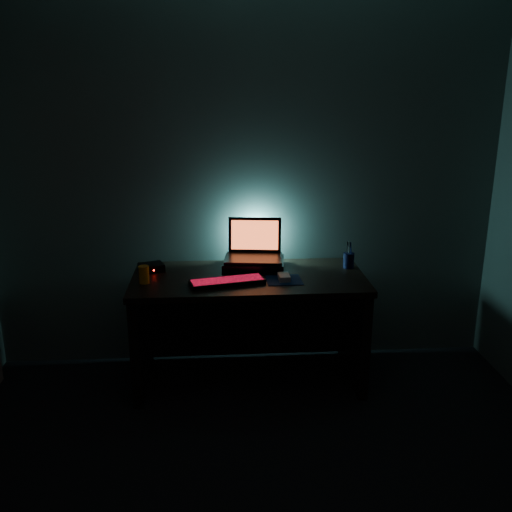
{
  "coord_description": "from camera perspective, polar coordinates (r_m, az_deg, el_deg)",
  "views": [
    {
      "loc": [
        -0.2,
        -1.85,
        1.95
      ],
      "look_at": [
        0.04,
        1.57,
        0.9
      ],
      "focal_mm": 40.0,
      "sensor_mm": 36.0,
      "label": 1
    }
  ],
  "objects": [
    {
      "name": "room",
      "position": [
        1.99,
        1.94,
        -3.63
      ],
      "size": [
        3.5,
        4.0,
        2.5
      ],
      "color": "black",
      "rests_on": "ground"
    },
    {
      "name": "desk",
      "position": [
        3.82,
        -0.76,
        -5.41
      ],
      "size": [
        1.5,
        0.7,
        0.75
      ],
      "color": "black",
      "rests_on": "ground"
    },
    {
      "name": "riser",
      "position": [
        3.82,
        -0.22,
        -0.8
      ],
      "size": [
        0.43,
        0.35,
        0.06
      ],
      "primitive_type": "cube",
      "rotation": [
        0.0,
        0.0,
        -0.12
      ],
      "color": "black",
      "rests_on": "desk"
    },
    {
      "name": "laptop",
      "position": [
        3.84,
        -0.18,
        0.72
      ],
      "size": [
        0.41,
        0.33,
        0.26
      ],
      "rotation": [
        0.0,
        0.0,
        -0.12
      ],
      "color": "black",
      "rests_on": "riser"
    },
    {
      "name": "keyboard",
      "position": [
        3.54,
        -2.9,
        -2.57
      ],
      "size": [
        0.48,
        0.24,
        0.03
      ],
      "rotation": [
        0.0,
        0.0,
        0.22
      ],
      "color": "black",
      "rests_on": "desk"
    },
    {
      "name": "mousepad",
      "position": [
        3.6,
        2.81,
        -2.41
      ],
      "size": [
        0.23,
        0.21,
        0.0
      ],
      "primitive_type": "cube",
      "rotation": [
        0.0,
        0.0,
        0.04
      ],
      "color": "#0B224D",
      "rests_on": "desk"
    },
    {
      "name": "mouse",
      "position": [
        3.6,
        2.81,
        -2.13
      ],
      "size": [
        0.07,
        0.12,
        0.03
      ],
      "primitive_type": "cube",
      "rotation": [
        0.0,
        0.0,
        0.04
      ],
      "color": "#99999E",
      "rests_on": "mousepad"
    },
    {
      "name": "pen_cup",
      "position": [
        3.88,
        9.25,
        -0.44
      ],
      "size": [
        0.09,
        0.09,
        0.1
      ],
      "primitive_type": "cylinder",
      "rotation": [
        0.0,
        0.0,
        -0.23
      ],
      "color": "black",
      "rests_on": "desk"
    },
    {
      "name": "juice_glass",
      "position": [
        3.6,
        -11.14,
        -1.83
      ],
      "size": [
        0.06,
        0.06,
        0.11
      ],
      "primitive_type": "cylinder",
      "rotation": [
        0.0,
        0.0,
        0.0
      ],
      "color": "orange",
      "rests_on": "desk"
    },
    {
      "name": "router",
      "position": [
        3.82,
        -10.42,
        -1.15
      ],
      "size": [
        0.19,
        0.17,
        0.05
      ],
      "rotation": [
        0.0,
        0.0,
        0.37
      ],
      "color": "black",
      "rests_on": "desk"
    }
  ]
}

